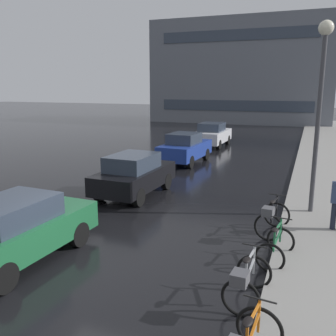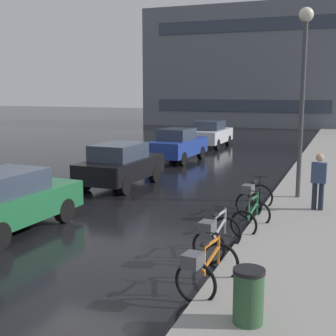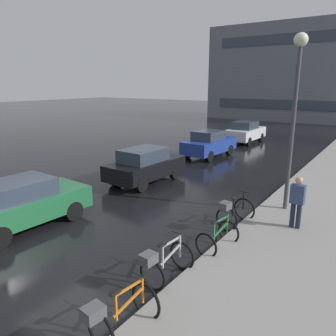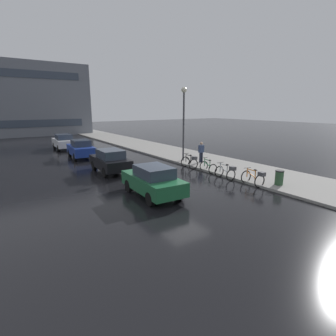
{
  "view_description": "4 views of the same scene",
  "coord_description": "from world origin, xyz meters",
  "px_view_note": "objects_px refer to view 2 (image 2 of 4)",
  "views": [
    {
      "loc": [
        4.25,
        -6.44,
        4.03
      ],
      "look_at": [
        -0.15,
        4.99,
        1.33
      ],
      "focal_mm": 40.0,
      "sensor_mm": 36.0,
      "label": 1
    },
    {
      "loc": [
        5.77,
        -9.1,
        3.49
      ],
      "look_at": [
        0.84,
        3.67,
        1.17
      ],
      "focal_mm": 50.0,
      "sensor_mm": 36.0,
      "label": 2
    },
    {
      "loc": [
        7.12,
        -5.37,
        4.36
      ],
      "look_at": [
        0.94,
        3.59,
        1.53
      ],
      "focal_mm": 35.0,
      "sensor_mm": 36.0,
      "label": 3
    },
    {
      "loc": [
        -8.35,
        -10.88,
        4.33
      ],
      "look_at": [
        0.12,
        1.59,
        0.83
      ],
      "focal_mm": 28.0,
      "sensor_mm": 36.0,
      "label": 4
    }
  ],
  "objects_px": {
    "bicycle_third": "(251,217)",
    "car_blue": "(178,145)",
    "streetlamp": "(304,72)",
    "pedestrian": "(319,180)",
    "trash_bin": "(248,300)",
    "bicycle_second": "(216,235)",
    "bicycle_farthest": "(253,197)",
    "car_black": "(120,165)",
    "car_green": "(7,201)",
    "car_white": "(210,134)",
    "bicycle_nearest": "(205,268)"
  },
  "relations": [
    {
      "from": "car_black",
      "to": "bicycle_third",
      "type": "bearing_deg",
      "value": -34.7
    },
    {
      "from": "bicycle_nearest",
      "to": "car_white",
      "type": "height_order",
      "value": "car_white"
    },
    {
      "from": "bicycle_third",
      "to": "pedestrian",
      "type": "height_order",
      "value": "pedestrian"
    },
    {
      "from": "car_blue",
      "to": "trash_bin",
      "type": "relative_size",
      "value": 4.12
    },
    {
      "from": "bicycle_third",
      "to": "trash_bin",
      "type": "distance_m",
      "value": 4.83
    },
    {
      "from": "car_white",
      "to": "pedestrian",
      "type": "bearing_deg",
      "value": -62.77
    },
    {
      "from": "car_white",
      "to": "car_blue",
      "type": "bearing_deg",
      "value": -89.49
    },
    {
      "from": "car_green",
      "to": "pedestrian",
      "type": "height_order",
      "value": "pedestrian"
    },
    {
      "from": "bicycle_nearest",
      "to": "car_green",
      "type": "relative_size",
      "value": 0.36
    },
    {
      "from": "streetlamp",
      "to": "trash_bin",
      "type": "relative_size",
      "value": 6.13
    },
    {
      "from": "bicycle_farthest",
      "to": "trash_bin",
      "type": "distance_m",
      "value": 6.47
    },
    {
      "from": "car_white",
      "to": "pedestrian",
      "type": "distance_m",
      "value": 15.46
    },
    {
      "from": "bicycle_second",
      "to": "car_black",
      "type": "distance_m",
      "value": 7.77
    },
    {
      "from": "bicycle_farthest",
      "to": "car_green",
      "type": "height_order",
      "value": "car_green"
    },
    {
      "from": "bicycle_third",
      "to": "streetlamp",
      "type": "xyz_separation_m",
      "value": [
        0.73,
        3.76,
        3.61
      ]
    },
    {
      "from": "bicycle_second",
      "to": "car_white",
      "type": "distance_m",
      "value": 18.88
    },
    {
      "from": "car_black",
      "to": "streetlamp",
      "type": "bearing_deg",
      "value": -0.33
    },
    {
      "from": "pedestrian",
      "to": "bicycle_second",
      "type": "bearing_deg",
      "value": -111.87
    },
    {
      "from": "car_green",
      "to": "car_black",
      "type": "distance_m",
      "value": 5.87
    },
    {
      "from": "car_blue",
      "to": "streetlamp",
      "type": "bearing_deg",
      "value": -45.28
    },
    {
      "from": "car_white",
      "to": "bicycle_nearest",
      "type": "bearing_deg",
      "value": -74.19
    },
    {
      "from": "trash_bin",
      "to": "bicycle_nearest",
      "type": "bearing_deg",
      "value": 134.9
    },
    {
      "from": "bicycle_third",
      "to": "car_black",
      "type": "bearing_deg",
      "value": 145.3
    },
    {
      "from": "car_green",
      "to": "bicycle_third",
      "type": "bearing_deg",
      "value": 20.19
    },
    {
      "from": "pedestrian",
      "to": "streetlamp",
      "type": "xyz_separation_m",
      "value": [
        -0.67,
        1.42,
        3.02
      ]
    },
    {
      "from": "bicycle_second",
      "to": "streetlamp",
      "type": "height_order",
      "value": "streetlamp"
    },
    {
      "from": "car_blue",
      "to": "car_green",
      "type": "bearing_deg",
      "value": -90.03
    },
    {
      "from": "bicycle_second",
      "to": "bicycle_third",
      "type": "height_order",
      "value": "bicycle_second"
    },
    {
      "from": "bicycle_nearest",
      "to": "bicycle_second",
      "type": "bearing_deg",
      "value": 99.91
    },
    {
      "from": "bicycle_farthest",
      "to": "streetlamp",
      "type": "distance_m",
      "value": 4.21
    },
    {
      "from": "car_green",
      "to": "car_white",
      "type": "xyz_separation_m",
      "value": [
        -0.05,
        18.16,
        0.03
      ]
    },
    {
      "from": "bicycle_farthest",
      "to": "trash_bin",
      "type": "xyz_separation_m",
      "value": [
        1.15,
        -6.37,
        -0.03
      ]
    },
    {
      "from": "car_blue",
      "to": "pedestrian",
      "type": "xyz_separation_m",
      "value": [
        7.02,
        -7.82,
        0.18
      ]
    },
    {
      "from": "bicycle_farthest",
      "to": "car_blue",
      "type": "xyz_separation_m",
      "value": [
        -5.36,
        8.56,
        0.29
      ]
    },
    {
      "from": "bicycle_second",
      "to": "car_blue",
      "type": "bearing_deg",
      "value": 113.39
    },
    {
      "from": "bicycle_third",
      "to": "car_blue",
      "type": "bearing_deg",
      "value": 118.9
    },
    {
      "from": "pedestrian",
      "to": "trash_bin",
      "type": "relative_size",
      "value": 1.81
    },
    {
      "from": "bicycle_second",
      "to": "streetlamp",
      "type": "distance_m",
      "value": 6.84
    },
    {
      "from": "car_white",
      "to": "streetlamp",
      "type": "height_order",
      "value": "streetlamp"
    },
    {
      "from": "bicycle_second",
      "to": "trash_bin",
      "type": "bearing_deg",
      "value": -65.63
    },
    {
      "from": "bicycle_farthest",
      "to": "trash_bin",
      "type": "height_order",
      "value": "bicycle_farthest"
    },
    {
      "from": "car_white",
      "to": "bicycle_third",
      "type": "bearing_deg",
      "value": -70.6
    },
    {
      "from": "car_black",
      "to": "car_white",
      "type": "relative_size",
      "value": 0.99
    },
    {
      "from": "bicycle_second",
      "to": "car_white",
      "type": "height_order",
      "value": "car_white"
    },
    {
      "from": "bicycle_nearest",
      "to": "streetlamp",
      "type": "height_order",
      "value": "streetlamp"
    },
    {
      "from": "bicycle_nearest",
      "to": "car_white",
      "type": "distance_m",
      "value": 20.7
    },
    {
      "from": "bicycle_nearest",
      "to": "car_blue",
      "type": "bearing_deg",
      "value": 111.76
    },
    {
      "from": "bicycle_nearest",
      "to": "trash_bin",
      "type": "distance_m",
      "value": 1.31
    },
    {
      "from": "bicycle_nearest",
      "to": "car_blue",
      "type": "xyz_separation_m",
      "value": [
        -5.59,
        14.0,
        0.3
      ]
    },
    {
      "from": "bicycle_farthest",
      "to": "streetlamp",
      "type": "bearing_deg",
      "value": 65.24
    }
  ]
}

